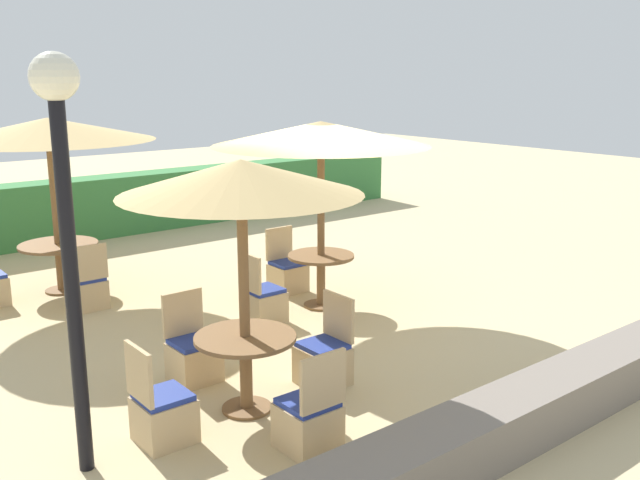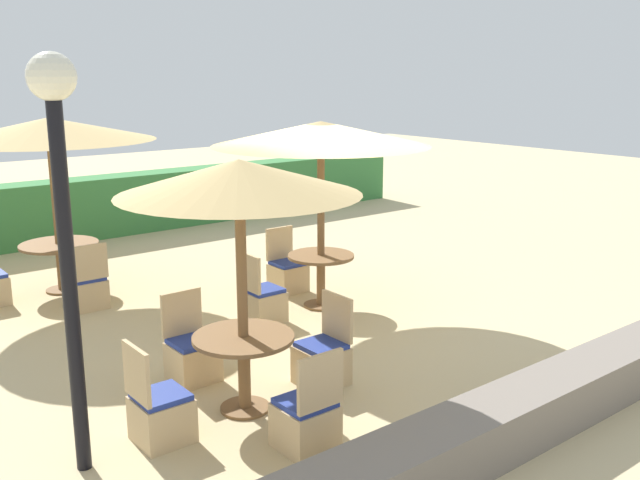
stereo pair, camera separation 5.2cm
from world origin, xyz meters
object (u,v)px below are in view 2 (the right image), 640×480
Objects in this scene: round_table_center at (321,268)px; patio_chair_front_left_east at (323,359)px; round_table_front_left at (244,354)px; patio_chair_front_left_north at (192,356)px; parasol_center at (321,134)px; patio_chair_front_left_west at (160,413)px; parasol_back_left at (49,130)px; patio_chair_center_west at (263,302)px; patio_chair_front_left_south at (306,420)px; round_table_back_left at (60,253)px; lamp_post at (61,185)px; patio_chair_back_left_south at (88,290)px; patio_chair_center_north at (287,273)px; parasol_front_left at (239,179)px.

round_table_center is 2.52m from patio_chair_front_left_east.
patio_chair_front_left_north is at bearing 93.66° from round_table_front_left.
parasol_center is 3.12× the size of patio_chair_front_left_west.
round_table_center is 0.31× the size of parasol_back_left.
patio_chair_front_left_north is at bearing 47.45° from patio_chair_front_left_east.
patio_chair_center_west reaches higher than round_table_center.
patio_chair_front_left_west and patio_chair_front_left_south have the same top height.
patio_chair_center_west and patio_chair_front_left_south have the same top height.
parasol_center is 0.98× the size of parasol_back_left.
patio_chair_front_left_north is at bearing -57.14° from patio_chair_center_west.
patio_chair_center_west is (-0.98, -0.01, -0.28)m from round_table_center.
patio_chair_front_left_west is at bearing -50.54° from patio_chair_center_west.
patio_chair_center_west is 1.00× the size of patio_chair_front_left_east.
round_table_back_left is 1.21× the size of patio_chair_front_left_south.
patio_chair_center_west is at bearing -147.14° from patio_chair_front_left_north.
lamp_post is at bearing -153.79° from parasol_center.
lamp_post reaches higher than patio_chair_front_left_west.
parasol_back_left is 6.22m from patio_chair_front_left_south.
patio_chair_back_left_south is (-1.58, 1.95, 0.00)m from patio_chair_center_west.
parasol_center reaches higher than patio_chair_front_left_east.
patio_chair_center_north is 1.00× the size of patio_chair_front_left_west.
patio_chair_center_west is at bearing -61.75° from round_table_back_left.
parasol_center is 3.12× the size of patio_chair_front_left_east.
round_table_front_left reaches higher than round_table_back_left.
parasol_center is at bearing 120.59° from patio_chair_front_left_west.
parasol_center is 1.82m from round_table_center.
parasol_center reaches higher than patio_chair_center_north.
patio_chair_center_north is at bearing 47.92° from parasol_front_left.
patio_chair_center_north and patio_chair_back_left_south have the same top height.
round_table_center is 3.90m from round_table_back_left.
patio_chair_front_left_east is (2.55, 0.05, -2.09)m from lamp_post.
patio_chair_front_left_east is (1.00, -3.90, 0.00)m from patio_chair_back_left_south.
patio_chair_front_left_west is (-3.41, -2.01, -2.11)m from parasol_center.
patio_chair_center_north is 1.00× the size of patio_chair_front_left_east.
parasol_back_left reaches higher than round_table_front_left.
patio_chair_front_left_west is at bearing -176.85° from parasol_front_left.
patio_chair_front_left_west is (-3.41, -2.01, -0.28)m from round_table_center.
parasol_front_left is (-2.56, -2.84, 1.98)m from patio_chair_center_north.
round_table_center is at bearing -37.18° from patio_chair_back_left_south.
parasol_center is at bearing 86.18° from patio_chair_center_north.
patio_chair_back_left_south is 4.85m from patio_chair_front_left_south.
round_table_back_left is 3.99m from patio_chair_front_left_north.
round_table_back_left is at bearing 72.75° from lamp_post.
patio_chair_center_west is 1.89m from patio_chair_front_left_north.
patio_chair_front_left_east is (1.02, -4.91, -0.32)m from round_table_back_left.
patio_chair_front_left_west is 1.00× the size of patio_chair_front_left_east.
patio_chair_front_left_south reaches higher than round_table_front_left.
patio_chair_back_left_south reaches higher than round_table_front_left.
patio_chair_center_north and patio_chair_front_left_east have the same top height.
lamp_post is 1.37× the size of parasol_front_left.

